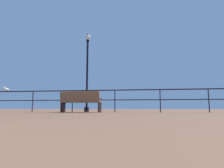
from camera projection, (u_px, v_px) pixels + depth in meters
name	position (u px, v px, depth m)	size (l,w,h in m)	color
pier_railing	(93.00, 96.00, 8.53)	(22.03, 0.05, 1.01)	black
bench_near_left	(80.00, 101.00, 7.76)	(1.75, 0.70, 0.87)	brown
lamppost_center	(87.00, 67.00, 9.10)	(0.27, 0.27, 3.93)	black
seagull_on_rail	(6.00, 89.00, 9.17)	(0.25, 0.42, 0.20)	silver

